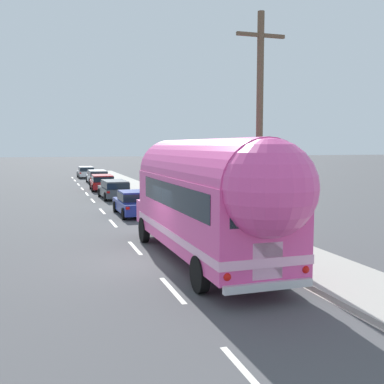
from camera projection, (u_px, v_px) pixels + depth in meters
name	position (u px, v px, depth m)	size (l,w,h in m)	color
ground_plane	(147.00, 262.00, 15.71)	(300.00, 300.00, 0.00)	#4C4C4F
lane_markings	(143.00, 209.00, 28.71)	(3.69, 80.00, 0.01)	silver
sidewalk_slab	(195.00, 213.00, 26.67)	(2.76, 90.00, 0.15)	#ADA89E
utility_pole	(259.00, 131.00, 16.36)	(1.80, 0.24, 8.50)	brown
painted_bus	(209.00, 196.00, 14.91)	(2.69, 11.44, 4.12)	#EA4C9E
car_lead	(134.00, 202.00, 26.17)	(1.92, 4.44, 1.37)	navy
car_second	(114.00, 188.00, 34.15)	(1.97, 4.57, 1.37)	#474C51
car_third	(102.00, 181.00, 40.52)	(2.08, 4.30, 1.37)	#A5191E
car_fourth	(97.00, 176.00, 48.10)	(1.99, 4.82, 1.37)	silver
car_fifth	(86.00, 171.00, 56.37)	(1.91, 4.23, 1.37)	white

